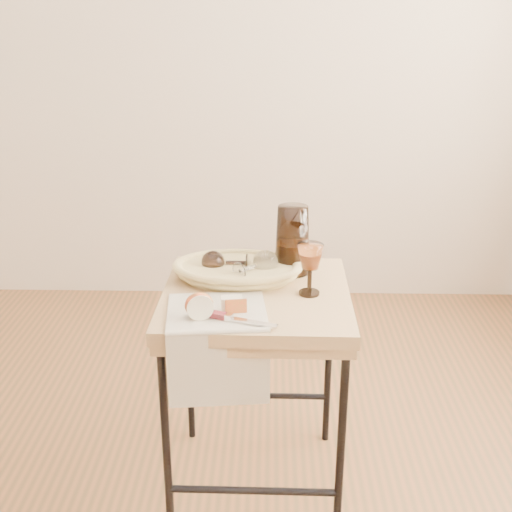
# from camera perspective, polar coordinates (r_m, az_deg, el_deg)

# --- Properties ---
(wall_back) EXTENTS (3.60, 0.00, 2.70)m
(wall_back) POSITION_cam_1_polar(r_m,az_deg,el_deg) (3.34, -6.61, 18.53)
(wall_back) COLOR beige
(wall_back) RESTS_ON ground
(side_table) EXTENTS (0.56, 0.56, 0.70)m
(side_table) POSITION_cam_1_polar(r_m,az_deg,el_deg) (2.10, 0.01, -11.89)
(side_table) COLOR brown
(side_table) RESTS_ON floor
(tea_towel) EXTENTS (0.30, 0.27, 0.01)m
(tea_towel) POSITION_cam_1_polar(r_m,az_deg,el_deg) (1.80, -3.45, -4.88)
(tea_towel) COLOR white
(tea_towel) RESTS_ON side_table
(bread_basket) EXTENTS (0.36, 0.25, 0.05)m
(bread_basket) POSITION_cam_1_polar(r_m,az_deg,el_deg) (2.00, -1.63, -1.36)
(bread_basket) COLOR tan
(bread_basket) RESTS_ON side_table
(goblet_lying_a) EXTENTS (0.12, 0.08, 0.07)m
(goblet_lying_a) POSITION_cam_1_polar(r_m,az_deg,el_deg) (2.01, -2.51, -0.57)
(goblet_lying_a) COLOR #34221C
(goblet_lying_a) RESTS_ON bread_basket
(goblet_lying_b) EXTENTS (0.15, 0.15, 0.08)m
(goblet_lying_b) POSITION_cam_1_polar(r_m,az_deg,el_deg) (1.97, -0.14, -0.90)
(goblet_lying_b) COLOR white
(goblet_lying_b) RESTS_ON bread_basket
(pitcher) EXTENTS (0.22, 0.27, 0.26)m
(pitcher) POSITION_cam_1_polar(r_m,az_deg,el_deg) (2.03, 3.21, 1.43)
(pitcher) COLOR black
(pitcher) RESTS_ON side_table
(wine_goblet) EXTENTS (0.08, 0.08, 0.16)m
(wine_goblet) POSITION_cam_1_polar(r_m,az_deg,el_deg) (1.89, 4.74, -1.17)
(wine_goblet) COLOR white
(wine_goblet) RESTS_ON side_table
(apple_half) EXTENTS (0.09, 0.06, 0.07)m
(apple_half) POSITION_cam_1_polar(r_m,az_deg,el_deg) (1.75, -5.01, -4.28)
(apple_half) COLOR red
(apple_half) RESTS_ON tea_towel
(apple_wedge) EXTENTS (0.06, 0.04, 0.04)m
(apple_wedge) POSITION_cam_1_polar(r_m,az_deg,el_deg) (1.79, -2.13, -4.19)
(apple_wedge) COLOR #FFF2CF
(apple_wedge) RESTS_ON tea_towel
(table_knife) EXTENTS (0.23, 0.10, 0.02)m
(table_knife) POSITION_cam_1_polar(r_m,az_deg,el_deg) (1.74, -2.12, -5.39)
(table_knife) COLOR silver
(table_knife) RESTS_ON tea_towel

